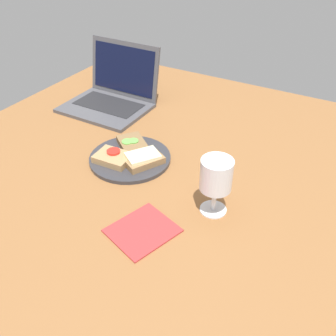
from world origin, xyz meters
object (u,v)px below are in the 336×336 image
sandwich_with_tomato (113,157)px  laptop (113,93)px  wine_glass (216,177)px  napkin (142,231)px  plate (130,158)px  sandwich_with_cheese (143,159)px  sandwich_with_cucumber (133,145)px

sandwich_with_tomato → laptop: laptop is taller
sandwich_with_tomato → wine_glass: 34.71cm
sandwich_with_tomato → laptop: size_ratio=0.35×
sandwich_with_tomato → napkin: (22.19, -18.83, -2.04)cm
laptop → napkin: bearing=-47.8°
wine_glass → napkin: wine_glass is taller
plate → wine_glass: size_ratio=1.60×
plate → wine_glass: bearing=-14.6°
sandwich_with_cheese → napkin: (14.11, -22.22, -2.30)cm
plate → napkin: 29.77cm
sandwich_with_tomato → sandwich_with_cheese: bearing=22.8°
plate → sandwich_with_tomato: 5.29cm
sandwich_with_tomato → wine_glass: bearing=-6.7°
sandwich_with_tomato → napkin: 29.17cm
sandwich_with_cucumber → sandwich_with_tomato: sandwich_with_tomato is taller
laptop → sandwich_with_cheese: bearing=-41.7°
sandwich_with_cheese → wine_glass: (25.43, -7.33, 7.91)cm
plate → sandwich_with_cucumber: 5.30cm
plate → wine_glass: wine_glass is taller
sandwich_with_cucumber → plate: bearing=-66.3°
sandwich_with_cucumber → napkin: size_ratio=0.96×
sandwich_with_cucumber → laptop: (-24.33, 22.73, 2.49)cm
napkin → plate: bearing=130.0°
sandwich_with_cheese → sandwich_with_tomato: (-8.08, -3.39, -0.27)cm
sandwich_with_tomato → wine_glass: size_ratio=0.71×
sandwich_with_cheese → wine_glass: size_ratio=0.87×
sandwich_with_cucumber → napkin: 34.72cm
sandwich_with_tomato → laptop: (-23.30, 31.36, 2.37)cm
plate → sandwich_with_cheese: sandwich_with_cheese is taller
wine_glass → laptop: size_ratio=0.50×
sandwich_with_cheese → sandwich_with_cucumber: size_ratio=0.95×
sandwich_with_cheese → sandwich_with_cucumber: 8.79cm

